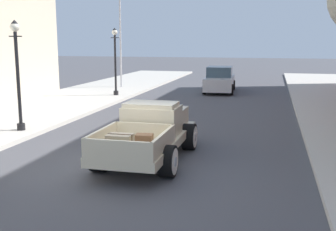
{
  "coord_description": "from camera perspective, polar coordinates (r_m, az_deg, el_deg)",
  "views": [
    {
      "loc": [
        3.37,
        -9.82,
        3.32
      ],
      "look_at": [
        0.29,
        2.53,
        1.0
      ],
      "focal_mm": 44.51,
      "sensor_mm": 36.0,
      "label": 1
    }
  ],
  "objects": [
    {
      "name": "street_lamp_far",
      "position": [
        24.34,
        -7.25,
        8.04
      ],
      "size": [
        0.5,
        0.32,
        3.85
      ],
      "color": "black",
      "rests_on": "sidewalk_left"
    },
    {
      "name": "hotrod_truck_cream",
      "position": [
        11.85,
        -2.37,
        -2.19
      ],
      "size": [
        2.21,
        4.95,
        1.58
      ],
      "color": "beige",
      "rests_on": "ground"
    },
    {
      "name": "street_lamp_near",
      "position": [
        15.46,
        -19.94,
        6.25
      ],
      "size": [
        0.5,
        0.32,
        3.85
      ],
      "color": "black",
      "rests_on": "sidewalk_left"
    },
    {
      "name": "car_background_silver",
      "position": [
        26.99,
        7.08,
        4.81
      ],
      "size": [
        2.02,
        4.38,
        1.65
      ],
      "color": "#B7B7BC",
      "rests_on": "ground"
    },
    {
      "name": "flagpole",
      "position": [
        28.73,
        -6.19,
        15.15
      ],
      "size": [
        1.74,
        0.16,
        9.16
      ],
      "color": "#B2B2B7",
      "rests_on": "sidewalk_left"
    },
    {
      "name": "ground_plane",
      "position": [
        10.9,
        -4.73,
        -7.44
      ],
      "size": [
        140.0,
        140.0,
        0.0
      ],
      "primitive_type": "plane",
      "color": "#47474C"
    }
  ]
}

